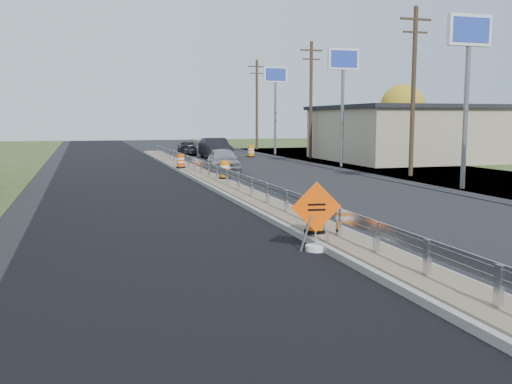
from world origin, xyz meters
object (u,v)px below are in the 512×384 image
object	(u,v)px
barrel_median_near	(315,217)
car_silver	(223,160)
car_dark_mid	(215,148)
barrel_median_mid	(225,170)
barrel_median_far	(181,161)
car_dark_far	(187,148)
caution_sign	(316,234)
barrel_shoulder_far	(251,151)

from	to	relation	value
barrel_median_near	car_silver	xyz separation A→B (m)	(2.26, 19.64, 0.10)
car_dark_mid	barrel_median_mid	bearing A→B (deg)	-102.12
barrel_median_mid	barrel_median_far	size ratio (longest dim) A/B	1.07
barrel_median_near	car_dark_far	distance (m)	37.52
caution_sign	barrel_median_far	xyz separation A→B (m)	(0.35, 22.34, 0.19)
barrel_shoulder_far	car_dark_mid	xyz separation A→B (m)	(-3.42, -1.26, 0.37)
barrel_median_far	barrel_median_near	bearing A→B (deg)	-89.76
car_silver	car_dark_far	size ratio (longest dim) A/B	1.04
barrel_shoulder_far	car_dark_far	xyz separation A→B (m)	(-4.73, 4.44, 0.14)
barrel_median_near	barrel_median_far	size ratio (longest dim) A/B	1.04
barrel_median_far	car_dark_mid	size ratio (longest dim) A/B	0.16
caution_sign	car_silver	bearing A→B (deg)	90.94
caution_sign	barrel_median_mid	world-z (taller)	caution_sign
caution_sign	car_dark_far	world-z (taller)	caution_sign
car_dark_mid	car_dark_far	distance (m)	5.85
barrel_shoulder_far	barrel_median_far	bearing A→B (deg)	-124.32
barrel_shoulder_far	car_dark_mid	world-z (taller)	car_dark_mid
caution_sign	barrel_median_near	world-z (taller)	caution_sign
caution_sign	car_dark_mid	world-z (taller)	caution_sign
car_dark_mid	car_dark_far	world-z (taller)	car_dark_mid
barrel_median_mid	car_silver	xyz separation A→B (m)	(1.25, 5.46, 0.09)
car_dark_mid	car_dark_far	size ratio (longest dim) A/B	1.22
barrel_median_near	barrel_shoulder_far	distance (m)	33.88
barrel_shoulder_far	car_silver	bearing A→B (deg)	-113.04
barrel_median_mid	barrel_median_near	bearing A→B (deg)	-94.07
car_silver	barrel_median_mid	bearing A→B (deg)	-96.24
barrel_median_far	car_silver	xyz separation A→B (m)	(2.35, -1.57, 0.11)
car_dark_far	barrel_median_mid	bearing A→B (deg)	92.63
barrel_shoulder_far	car_silver	xyz separation A→B (m)	(-5.66, -13.30, 0.27)
car_silver	car_dark_mid	distance (m)	12.25
caution_sign	barrel_median_near	xyz separation A→B (m)	(0.44, 1.12, 0.21)
caution_sign	barrel_median_mid	xyz separation A→B (m)	(1.45, 15.30, 0.22)
barrel_shoulder_far	car_silver	distance (m)	14.46
barrel_median_mid	barrel_median_far	xyz separation A→B (m)	(-1.10, 7.03, -0.03)
car_dark_mid	barrel_median_far	bearing A→B (deg)	-114.51
barrel_median_far	barrel_shoulder_far	distance (m)	14.20
barrel_median_far	car_dark_far	size ratio (longest dim) A/B	0.20
barrel_median_far	car_dark_far	xyz separation A→B (m)	(3.28, 16.16, -0.02)
barrel_median_mid	car_dark_mid	size ratio (longest dim) A/B	0.17
barrel_median_mid	car_dark_mid	xyz separation A→B (m)	(3.49, 17.51, 0.19)
car_silver	car_dark_far	xyz separation A→B (m)	(0.93, 17.74, -0.13)
car_dark_mid	caution_sign	bearing A→B (deg)	-99.42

